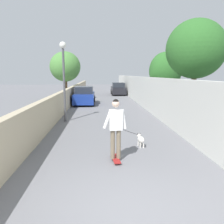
% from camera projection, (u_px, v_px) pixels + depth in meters
% --- Properties ---
extents(ground_plane, '(80.00, 80.00, 0.00)m').
position_uv_depth(ground_plane, '(106.00, 107.00, 18.01)').
color(ground_plane, slate).
extents(wall_left, '(48.00, 0.30, 1.49)m').
position_uv_depth(wall_left, '(64.00, 101.00, 15.75)').
color(wall_left, tan).
rests_on(wall_left, ground).
extents(fence_right, '(48.00, 0.30, 2.38)m').
position_uv_depth(fence_right, '(150.00, 94.00, 16.01)').
color(fence_right, silver).
rests_on(fence_right, ground).
extents(tree_right_near, '(2.91, 2.91, 5.26)m').
position_uv_depth(tree_right_near, '(196.00, 49.00, 11.22)').
color(tree_right_near, brown).
rests_on(tree_right_near, ground).
extents(tree_right_mid, '(2.39, 2.39, 4.21)m').
position_uv_depth(tree_right_mid, '(165.00, 71.00, 16.80)').
color(tree_right_mid, '#473523').
rests_on(tree_right_mid, ground).
extents(tree_left_far, '(2.96, 2.96, 4.77)m').
position_uv_depth(tree_left_far, '(65.00, 67.00, 22.18)').
color(tree_left_far, brown).
rests_on(tree_left_far, ground).
extents(lamp_post, '(0.36, 0.36, 4.29)m').
position_uv_depth(lamp_post, '(64.00, 68.00, 12.17)').
color(lamp_post, '#4C4C51').
rests_on(lamp_post, ground).
extents(skateboard, '(0.82, 0.27, 0.08)m').
position_uv_depth(skateboard, '(116.00, 159.00, 6.88)').
color(skateboard, maroon).
rests_on(skateboard, ground).
extents(person_skateboarder, '(0.25, 0.71, 1.80)m').
position_uv_depth(person_skateboarder, '(116.00, 124.00, 6.70)').
color(person_skateboarder, '#726651').
rests_on(person_skateboarder, skateboard).
extents(dog, '(1.67, 1.15, 1.06)m').
position_uv_depth(dog, '(141.00, 139.00, 8.22)').
color(dog, white).
rests_on(dog, ground).
extents(car_near, '(3.95, 1.80, 1.54)m').
position_uv_depth(car_near, '(84.00, 96.00, 19.72)').
color(car_near, navy).
rests_on(car_near, ground).
extents(car_far, '(4.13, 1.80, 1.54)m').
position_uv_depth(car_far, '(118.00, 89.00, 28.91)').
color(car_far, black).
rests_on(car_far, ground).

